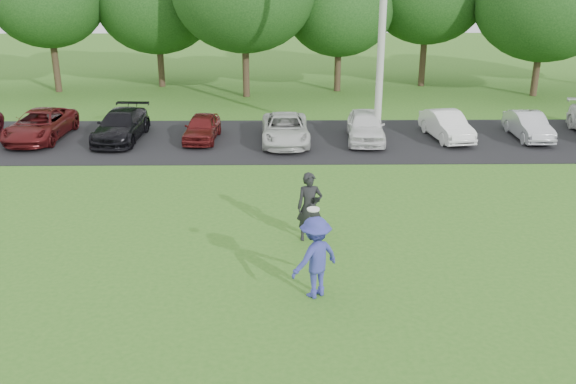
# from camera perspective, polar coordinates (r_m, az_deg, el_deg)

# --- Properties ---
(ground) EXTENTS (100.00, 100.00, 0.00)m
(ground) POSITION_cam_1_polar(r_m,az_deg,el_deg) (14.51, 0.18, -9.72)
(ground) COLOR #346C1F
(ground) RESTS_ON ground
(parking_lot) EXTENTS (32.00, 6.50, 0.03)m
(parking_lot) POSITION_cam_1_polar(r_m,az_deg,el_deg) (26.55, -0.27, 4.64)
(parking_lot) COLOR black
(parking_lot) RESTS_ON ground
(utility_pole) EXTENTS (0.28, 0.28, 10.82)m
(utility_pole) POSITION_cam_1_polar(r_m,az_deg,el_deg) (25.46, 8.46, 16.10)
(utility_pole) COLOR #B0B0AB
(utility_pole) RESTS_ON ground
(frisbee_player) EXTENTS (1.41, 1.31, 2.23)m
(frisbee_player) POSITION_cam_1_polar(r_m,az_deg,el_deg) (14.33, 2.44, -5.81)
(frisbee_player) COLOR #353995
(frisbee_player) RESTS_ON ground
(camera_bystander) EXTENTS (0.72, 0.50, 1.89)m
(camera_bystander) POSITION_cam_1_polar(r_m,az_deg,el_deg) (17.09, 1.93, -1.33)
(camera_bystander) COLOR black
(camera_bystander) RESTS_ON ground
(parked_cars) EXTENTS (28.91, 4.93, 1.25)m
(parked_cars) POSITION_cam_1_polar(r_m,az_deg,el_deg) (26.44, -3.41, 5.89)
(parked_cars) COLOR #4D1119
(parked_cars) RESTS_ON parking_lot
(tree_row) EXTENTS (42.39, 9.85, 8.64)m
(tree_row) POSITION_cam_1_polar(r_m,az_deg,el_deg) (35.40, 2.13, 16.70)
(tree_row) COLOR #38281C
(tree_row) RESTS_ON ground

